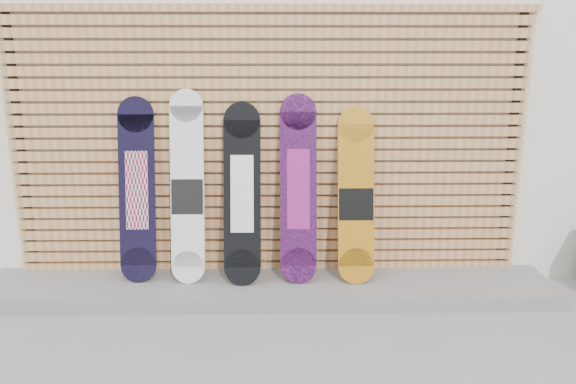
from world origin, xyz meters
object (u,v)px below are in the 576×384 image
(snowboard_3, at_px, (298,189))
(snowboard_4, at_px, (356,197))
(snowboard_2, at_px, (242,194))
(snowboard_1, at_px, (187,188))
(snowboard_0, at_px, (137,190))

(snowboard_3, bearing_deg, snowboard_4, -1.26)
(snowboard_2, bearing_deg, snowboard_4, 0.41)
(snowboard_1, bearing_deg, snowboard_4, -0.69)
(snowboard_0, height_order, snowboard_4, snowboard_0)
(snowboard_0, distance_m, snowboard_4, 1.76)
(snowboard_4, bearing_deg, snowboard_1, 179.31)
(snowboard_0, relative_size, snowboard_4, 1.06)
(snowboard_3, height_order, snowboard_4, snowboard_3)
(snowboard_0, distance_m, snowboard_2, 0.84)
(snowboard_1, xyz_separation_m, snowboard_2, (0.44, -0.02, -0.04))
(snowboard_3, bearing_deg, snowboard_1, 179.61)
(snowboard_0, height_order, snowboard_2, snowboard_0)
(snowboard_2, bearing_deg, snowboard_1, 177.04)
(snowboard_0, bearing_deg, snowboard_3, -0.98)
(snowboard_3, relative_size, snowboard_4, 1.07)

